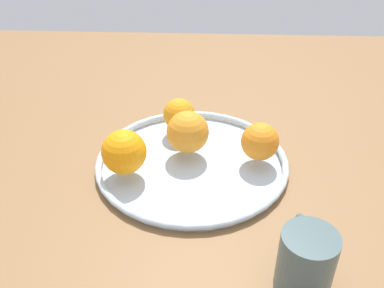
% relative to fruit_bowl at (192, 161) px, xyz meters
% --- Properties ---
extents(ground_plane, '(1.43, 1.43, 0.04)m').
position_rel_fruit_bowl_xyz_m(ground_plane, '(0.00, 0.00, -0.03)').
color(ground_plane, brown).
extents(fruit_bowl, '(0.35, 0.35, 0.02)m').
position_rel_fruit_bowl_xyz_m(fruit_bowl, '(0.00, 0.00, 0.00)').
color(fruit_bowl, silver).
rests_on(fruit_bowl, ground_plane).
extents(orange_center, '(0.08, 0.08, 0.08)m').
position_rel_fruit_bowl_xyz_m(orange_center, '(0.03, 0.01, 0.05)').
color(orange_center, orange).
rests_on(orange_center, fruit_bowl).
extents(orange_front_left, '(0.07, 0.07, 0.07)m').
position_rel_fruit_bowl_xyz_m(orange_front_left, '(0.01, -0.12, 0.04)').
color(orange_front_left, orange).
rests_on(orange_front_left, fruit_bowl).
extents(orange_back_right, '(0.06, 0.06, 0.06)m').
position_rel_fruit_bowl_xyz_m(orange_back_right, '(0.10, 0.03, 0.04)').
color(orange_back_right, orange).
rests_on(orange_back_right, fruit_bowl).
extents(orange_front_right, '(0.08, 0.08, 0.08)m').
position_rel_fruit_bowl_xyz_m(orange_front_right, '(-0.04, 0.11, 0.05)').
color(orange_front_right, orange).
rests_on(orange_front_right, fruit_bowl).
extents(ambient_mug, '(0.11, 0.07, 0.09)m').
position_rel_fruit_bowl_xyz_m(ambient_mug, '(-0.26, -0.16, 0.04)').
color(ambient_mug, '#475C5E').
rests_on(ambient_mug, ground_plane).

